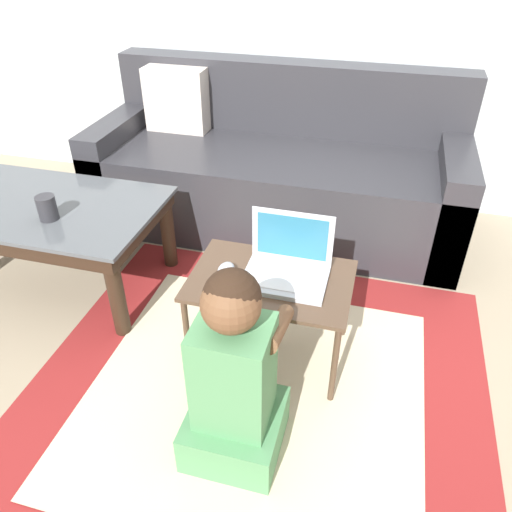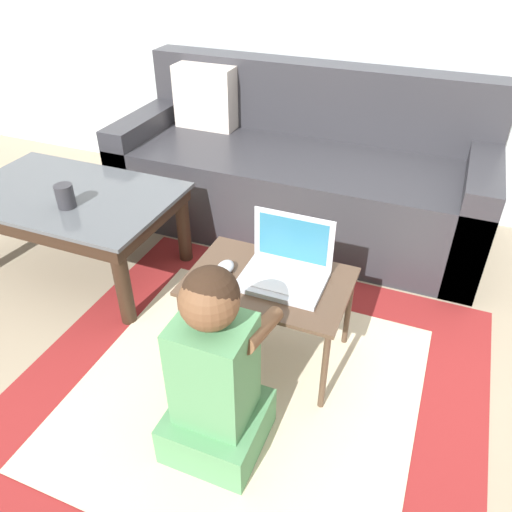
# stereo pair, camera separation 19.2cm
# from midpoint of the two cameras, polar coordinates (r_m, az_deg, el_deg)

# --- Properties ---
(ground_plane) EXTENTS (16.00, 16.00, 0.00)m
(ground_plane) POSITION_cam_midpoint_polar(r_m,az_deg,el_deg) (2.20, 0.27, -10.12)
(ground_plane) COLOR gray
(area_rug) EXTENTS (1.77, 1.73, 0.01)m
(area_rug) POSITION_cam_midpoint_polar(r_m,az_deg,el_deg) (2.01, 1.69, -15.47)
(area_rug) COLOR maroon
(area_rug) RESTS_ON ground_plane
(couch) EXTENTS (2.04, 0.81, 0.86)m
(couch) POSITION_cam_midpoint_polar(r_m,az_deg,el_deg) (2.91, 6.76, 9.15)
(couch) COLOR #2D2D33
(couch) RESTS_ON ground_plane
(coffee_table) EXTENTS (1.03, 0.65, 0.44)m
(coffee_table) POSITION_cam_midpoint_polar(r_m,az_deg,el_deg) (2.57, -18.46, 5.48)
(coffee_table) COLOR #4C5156
(coffee_table) RESTS_ON ground_plane
(laptop_desk) EXTENTS (0.62, 0.42, 0.39)m
(laptop_desk) POSITION_cam_midpoint_polar(r_m,az_deg,el_deg) (1.93, 4.31, -3.84)
(laptop_desk) COLOR #4C3828
(laptop_desk) RESTS_ON ground_plane
(laptop) EXTENTS (0.32, 0.23, 0.24)m
(laptop) POSITION_cam_midpoint_polar(r_m,az_deg,el_deg) (1.89, 6.26, -1.72)
(laptop) COLOR #B7BCC6
(laptop) RESTS_ON laptop_desk
(computer_mouse) EXTENTS (0.06, 0.10, 0.04)m
(computer_mouse) POSITION_cam_midpoint_polar(r_m,az_deg,el_deg) (1.93, -0.70, -1.45)
(computer_mouse) COLOR #B2B7C1
(computer_mouse) RESTS_ON laptop_desk
(person_seated) EXTENTS (0.31, 0.43, 0.75)m
(person_seated) POSITION_cam_midpoint_polar(r_m,az_deg,el_deg) (1.63, -1.23, -13.73)
(person_seated) COLOR #518E5B
(person_seated) RESTS_ON ground_plane
(cup_on_table) EXTENTS (0.08, 0.08, 0.11)m
(cup_on_table) POSITION_cam_midpoint_polar(r_m,az_deg,el_deg) (2.38, -18.85, 6.43)
(cup_on_table) COLOR #2D2D33
(cup_on_table) RESTS_ON coffee_table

